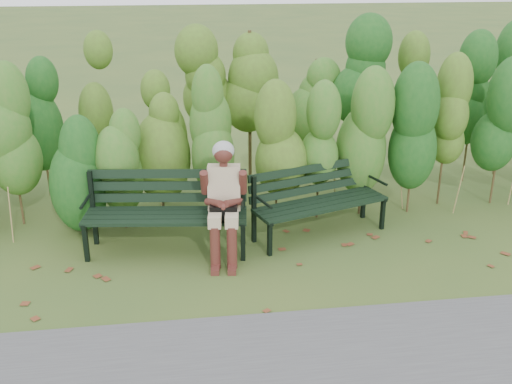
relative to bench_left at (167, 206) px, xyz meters
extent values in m
plane|color=#395425|center=(1.00, -0.60, -0.54)|extent=(80.00, 80.00, 0.00)
cylinder|color=#47381E|center=(-1.76, 0.70, -0.14)|extent=(0.03, 0.03, 0.80)
ellipsoid|color=#337521|center=(-1.76, 0.70, 0.50)|extent=(0.64, 0.64, 1.44)
cylinder|color=#47381E|center=(-1.14, 0.70, -0.14)|extent=(0.03, 0.03, 0.80)
ellipsoid|color=#337521|center=(-1.14, 0.70, 0.50)|extent=(0.64, 0.64, 1.44)
cylinder|color=#47381E|center=(-0.53, 0.70, -0.14)|extent=(0.03, 0.03, 0.80)
ellipsoid|color=#337521|center=(-0.53, 0.70, 0.50)|extent=(0.64, 0.64, 1.44)
cylinder|color=#47381E|center=(0.08, 0.70, -0.14)|extent=(0.03, 0.03, 0.80)
ellipsoid|color=#337521|center=(0.08, 0.70, 0.50)|extent=(0.64, 0.64, 1.44)
cylinder|color=#47381E|center=(0.69, 0.70, -0.14)|extent=(0.03, 0.03, 0.80)
ellipsoid|color=#337521|center=(0.69, 0.70, 0.50)|extent=(0.64, 0.64, 1.44)
cylinder|color=#47381E|center=(1.30, 0.70, -0.14)|extent=(0.03, 0.03, 0.80)
ellipsoid|color=#337521|center=(1.30, 0.70, 0.50)|extent=(0.64, 0.64, 1.44)
cylinder|color=#47381E|center=(1.91, 0.70, -0.14)|extent=(0.03, 0.03, 0.80)
ellipsoid|color=#337521|center=(1.91, 0.70, 0.50)|extent=(0.64, 0.64, 1.44)
cylinder|color=#47381E|center=(2.53, 0.70, -0.14)|extent=(0.03, 0.03, 0.80)
ellipsoid|color=#337521|center=(2.53, 0.70, 0.50)|extent=(0.64, 0.64, 1.44)
cylinder|color=#47381E|center=(3.14, 0.70, -0.14)|extent=(0.03, 0.03, 0.80)
ellipsoid|color=#337521|center=(3.14, 0.70, 0.50)|extent=(0.64, 0.64, 1.44)
cylinder|color=#47381E|center=(3.75, 0.70, -0.14)|extent=(0.03, 0.03, 0.80)
ellipsoid|color=#337521|center=(3.75, 0.70, 0.50)|extent=(0.64, 0.64, 1.44)
cylinder|color=#47381E|center=(4.36, 0.70, -0.14)|extent=(0.03, 0.03, 0.80)
ellipsoid|color=#337521|center=(4.36, 0.70, 0.50)|extent=(0.64, 0.64, 1.44)
cylinder|color=#47381E|center=(-1.69, 1.70, 0.01)|extent=(0.04, 0.04, 1.10)
ellipsoid|color=#18501A|center=(-1.69, 1.70, 0.89)|extent=(0.70, 0.70, 1.98)
cylinder|color=#47381E|center=(-0.92, 1.70, 0.01)|extent=(0.04, 0.04, 1.10)
ellipsoid|color=#18501A|center=(-0.92, 1.70, 0.89)|extent=(0.70, 0.70, 1.98)
cylinder|color=#47381E|center=(-0.16, 1.70, 0.01)|extent=(0.04, 0.04, 1.10)
ellipsoid|color=#18501A|center=(-0.16, 1.70, 0.89)|extent=(0.70, 0.70, 1.98)
cylinder|color=#47381E|center=(0.61, 1.70, 0.01)|extent=(0.04, 0.04, 1.10)
ellipsoid|color=#18501A|center=(0.61, 1.70, 0.89)|extent=(0.70, 0.70, 1.98)
cylinder|color=#47381E|center=(1.38, 1.70, 0.01)|extent=(0.04, 0.04, 1.10)
ellipsoid|color=#18501A|center=(1.38, 1.70, 0.89)|extent=(0.70, 0.70, 1.98)
cylinder|color=#47381E|center=(2.15, 1.70, 0.01)|extent=(0.04, 0.04, 1.10)
ellipsoid|color=#18501A|center=(2.15, 1.70, 0.89)|extent=(0.70, 0.70, 1.98)
cylinder|color=#47381E|center=(2.92, 1.70, 0.01)|extent=(0.04, 0.04, 1.10)
ellipsoid|color=#18501A|center=(2.92, 1.70, 0.89)|extent=(0.70, 0.70, 1.98)
cylinder|color=#47381E|center=(3.68, 1.70, 0.01)|extent=(0.04, 0.04, 1.10)
ellipsoid|color=#18501A|center=(3.68, 1.70, 0.89)|extent=(0.70, 0.70, 1.98)
cylinder|color=#47381E|center=(4.45, 1.70, 0.01)|extent=(0.04, 0.04, 1.10)
ellipsoid|color=#18501A|center=(4.45, 1.70, 0.89)|extent=(0.70, 0.70, 1.98)
cube|color=brown|center=(0.41, 0.13, -0.54)|extent=(0.11, 0.11, 0.01)
cube|color=brown|center=(3.05, -1.53, -0.54)|extent=(0.08, 0.10, 0.01)
cube|color=brown|center=(0.58, -0.77, -0.54)|extent=(0.10, 0.11, 0.01)
cube|color=brown|center=(1.88, -1.51, -0.54)|extent=(0.11, 0.11, 0.01)
cube|color=brown|center=(1.69, -1.19, -0.54)|extent=(0.10, 0.09, 0.01)
cube|color=brown|center=(2.07, -0.68, -0.54)|extent=(0.11, 0.11, 0.01)
cube|color=brown|center=(-0.09, -0.95, -0.54)|extent=(0.11, 0.10, 0.01)
cube|color=brown|center=(-0.20, -0.33, -0.54)|extent=(0.10, 0.08, 0.01)
cube|color=brown|center=(0.41, -0.61, -0.54)|extent=(0.10, 0.08, 0.01)
cube|color=brown|center=(2.93, -0.79, -0.54)|extent=(0.11, 0.11, 0.01)
cube|color=brown|center=(-1.56, 0.35, -0.54)|extent=(0.10, 0.08, 0.01)
cube|color=brown|center=(3.68, -0.42, -0.54)|extent=(0.11, 0.11, 0.01)
cube|color=brown|center=(2.24, -0.37, -0.54)|extent=(0.11, 0.11, 0.01)
cube|color=brown|center=(0.74, -1.60, -0.54)|extent=(0.10, 0.11, 0.01)
cube|color=brown|center=(0.11, -1.78, -0.54)|extent=(0.09, 0.11, 0.01)
cube|color=brown|center=(-1.93, 0.31, -0.54)|extent=(0.08, 0.10, 0.01)
cube|color=brown|center=(1.88, 0.40, -0.54)|extent=(0.08, 0.10, 0.01)
cube|color=brown|center=(2.15, -1.01, -0.54)|extent=(0.08, 0.10, 0.01)
cube|color=brown|center=(-0.65, 0.16, -0.54)|extent=(0.11, 0.10, 0.01)
cube|color=brown|center=(-0.49, -0.61, -0.54)|extent=(0.10, 0.11, 0.01)
cube|color=brown|center=(0.89, -1.38, -0.54)|extent=(0.10, 0.08, 0.01)
cube|color=black|center=(-0.04, -0.30, -0.08)|extent=(1.83, 0.33, 0.04)
cube|color=black|center=(-0.02, -0.17, -0.08)|extent=(1.83, 0.33, 0.04)
cube|color=black|center=(-0.01, -0.05, -0.08)|extent=(1.83, 0.33, 0.04)
cube|color=black|center=(0.01, 0.08, -0.08)|extent=(1.83, 0.33, 0.04)
cube|color=black|center=(0.02, 0.17, 0.03)|extent=(1.82, 0.28, 0.11)
cube|color=black|center=(0.02, 0.19, 0.17)|extent=(1.82, 0.28, 0.11)
cube|color=black|center=(0.02, 0.20, 0.31)|extent=(1.82, 0.28, 0.11)
cube|color=black|center=(-0.90, -0.21, -0.31)|extent=(0.06, 0.06, 0.46)
cube|color=black|center=(-0.85, 0.23, -0.08)|extent=(0.06, 0.06, 0.91)
cube|color=black|center=(-0.88, 0.00, -0.10)|extent=(0.11, 0.51, 0.04)
cylinder|color=black|center=(-0.89, -0.05, 0.12)|extent=(0.08, 0.38, 0.04)
cube|color=black|center=(0.83, -0.42, -0.31)|extent=(0.06, 0.06, 0.46)
cube|color=black|center=(0.88, 0.01, -0.08)|extent=(0.06, 0.06, 0.91)
cube|color=black|center=(0.85, -0.22, -0.10)|extent=(0.11, 0.51, 0.04)
cylinder|color=black|center=(0.85, -0.27, 0.12)|extent=(0.08, 0.38, 0.04)
cube|color=black|center=(1.89, -0.07, -0.12)|extent=(1.61, 0.64, 0.04)
cube|color=black|center=(1.85, 0.03, -0.12)|extent=(1.61, 0.64, 0.04)
cube|color=black|center=(1.81, 0.14, -0.12)|extent=(1.61, 0.64, 0.04)
cube|color=black|center=(1.78, 0.25, -0.12)|extent=(1.61, 0.64, 0.04)
cube|color=black|center=(1.75, 0.33, -0.02)|extent=(1.59, 0.59, 0.10)
cube|color=black|center=(1.74, 0.35, 0.11)|extent=(1.59, 0.59, 0.10)
cube|color=black|center=(1.74, 0.36, 0.24)|extent=(1.59, 0.59, 0.10)
cube|color=black|center=(1.14, -0.35, -0.33)|extent=(0.06, 0.06, 0.42)
cube|color=black|center=(1.01, 0.03, -0.12)|extent=(0.06, 0.06, 0.83)
cube|color=black|center=(1.08, -0.17, -0.14)|extent=(0.19, 0.45, 0.04)
cylinder|color=black|center=(1.10, -0.21, 0.06)|extent=(0.14, 0.34, 0.03)
cube|color=black|center=(2.65, 0.17, -0.33)|extent=(0.06, 0.06, 0.42)
cube|color=black|center=(2.52, 0.55, -0.12)|extent=(0.06, 0.06, 0.83)
cube|color=black|center=(2.59, 0.35, -0.14)|extent=(0.19, 0.45, 0.04)
cylinder|color=black|center=(2.60, 0.31, 0.06)|extent=(0.14, 0.34, 0.03)
cube|color=#C0B68A|center=(0.53, -0.39, 0.01)|extent=(0.19, 0.44, 0.13)
cube|color=#C0B68A|center=(0.71, -0.41, 0.01)|extent=(0.19, 0.44, 0.13)
cylinder|color=#51231D|center=(0.51, -0.56, -0.29)|extent=(0.12, 0.12, 0.50)
cylinder|color=#51231D|center=(0.69, -0.58, -0.29)|extent=(0.12, 0.12, 0.50)
cube|color=#51231D|center=(0.50, -0.64, -0.51)|extent=(0.11, 0.21, 0.06)
cube|color=#51231D|center=(0.68, -0.66, -0.51)|extent=(0.11, 0.21, 0.06)
cube|color=#C0B68A|center=(0.65, -0.13, 0.24)|extent=(0.39, 0.30, 0.52)
cylinder|color=#51231D|center=(0.65, -0.15, 0.51)|extent=(0.09, 0.09, 0.10)
sphere|color=#51231D|center=(0.65, -0.16, 0.64)|extent=(0.21, 0.21, 0.21)
ellipsoid|color=gray|center=(0.65, -0.14, 0.67)|extent=(0.24, 0.23, 0.22)
cylinder|color=#51231D|center=(0.43, -0.19, 0.33)|extent=(0.12, 0.22, 0.31)
cylinder|color=#51231D|center=(0.85, -0.24, 0.33)|extent=(0.12, 0.22, 0.31)
cylinder|color=#51231D|center=(0.52, -0.33, 0.14)|extent=(0.21, 0.28, 0.13)
cylinder|color=#51231D|center=(0.73, -0.36, 0.14)|extent=(0.25, 0.25, 0.13)
sphere|color=#51231D|center=(0.62, -0.40, 0.12)|extent=(0.11, 0.11, 0.11)
cube|color=black|center=(0.62, -0.39, 0.05)|extent=(0.32, 0.16, 0.16)
camera|label=1|loc=(0.16, -6.38, 2.63)|focal=42.00mm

